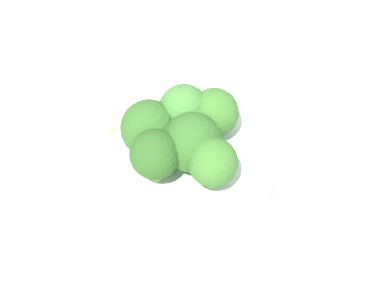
# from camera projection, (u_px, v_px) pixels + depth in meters

# --- Properties ---
(ground_plane) EXTENTS (3.00, 3.00, 0.00)m
(ground_plane) POSITION_uv_depth(u_px,v_px,m) (192.00, 180.00, 0.57)
(ground_plane) COLOR white
(bowl) EXTENTS (0.17, 0.17, 0.03)m
(bowl) POSITION_uv_depth(u_px,v_px,m) (192.00, 172.00, 0.55)
(bowl) COLOR silver
(bowl) RESTS_ON ground_plane
(broccoli_floret_0) EXTENTS (0.05, 0.05, 0.06)m
(broccoli_floret_0) POSITION_uv_depth(u_px,v_px,m) (155.00, 155.00, 0.50)
(broccoli_floret_0) COLOR #84AD66
(broccoli_floret_0) RESTS_ON bowl
(broccoli_floret_1) EXTENTS (0.06, 0.06, 0.06)m
(broccoli_floret_1) POSITION_uv_depth(u_px,v_px,m) (149.00, 129.00, 0.53)
(broccoli_floret_1) COLOR #84AD66
(broccoli_floret_1) RESTS_ON bowl
(broccoli_floret_2) EXTENTS (0.05, 0.05, 0.06)m
(broccoli_floret_2) POSITION_uv_depth(u_px,v_px,m) (184.00, 110.00, 0.53)
(broccoli_floret_2) COLOR #84AD66
(broccoli_floret_2) RESTS_ON bowl
(broccoli_floret_3) EXTENTS (0.06, 0.06, 0.06)m
(broccoli_floret_3) POSITION_uv_depth(u_px,v_px,m) (191.00, 145.00, 0.51)
(broccoli_floret_3) COLOR #7A9E5B
(broccoli_floret_3) RESTS_ON bowl
(broccoli_floret_4) EXTENTS (0.05, 0.05, 0.06)m
(broccoli_floret_4) POSITION_uv_depth(u_px,v_px,m) (213.00, 163.00, 0.49)
(broccoli_floret_4) COLOR #8EB770
(broccoli_floret_4) RESTS_ON bowl
(broccoli_floret_5) EXTENTS (0.05, 0.05, 0.06)m
(broccoli_floret_5) POSITION_uv_depth(u_px,v_px,m) (214.00, 113.00, 0.53)
(broccoli_floret_5) COLOR #8EB770
(broccoli_floret_5) RESTS_ON bowl
(pepper_shaker) EXTENTS (0.04, 0.04, 0.06)m
(pepper_shaker) POSITION_uv_depth(u_px,v_px,m) (284.00, 270.00, 0.47)
(pepper_shaker) COLOR #B2B7BC
(pepper_shaker) RESTS_ON ground_plane
(almond_crumb_0) EXTENTS (0.01, 0.01, 0.01)m
(almond_crumb_0) POSITION_uv_depth(u_px,v_px,m) (111.00, 129.00, 0.60)
(almond_crumb_0) COLOR #AD7F4C
(almond_crumb_0) RESTS_ON ground_plane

